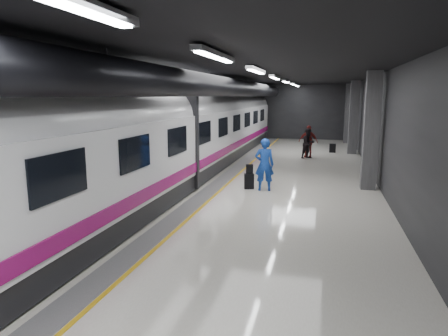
# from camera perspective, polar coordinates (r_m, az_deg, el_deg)

# --- Properties ---
(ground) EXTENTS (40.00, 40.00, 0.00)m
(ground) POSITION_cam_1_polar(r_m,az_deg,el_deg) (14.83, 2.75, -3.69)
(ground) COLOR silver
(ground) RESTS_ON ground
(platform_hall) EXTENTS (10.02, 40.02, 4.51)m
(platform_hall) POSITION_cam_1_polar(r_m,az_deg,el_deg) (15.39, 2.52, 10.12)
(platform_hall) COLOR black
(platform_hall) RESTS_ON ground
(train) EXTENTS (3.05, 38.00, 4.05)m
(train) POSITION_cam_1_polar(r_m,az_deg,el_deg) (15.43, -9.12, 4.54)
(train) COLOR black
(train) RESTS_ON ground
(traveler_main) EXTENTS (0.81, 0.61, 2.01)m
(traveler_main) POSITION_cam_1_polar(r_m,az_deg,el_deg) (15.22, 5.79, 0.49)
(traveler_main) COLOR blue
(traveler_main) RESTS_ON ground
(suitcase_main) EXTENTS (0.42, 0.33, 0.60)m
(suitcase_main) POSITION_cam_1_polar(r_m,az_deg,el_deg) (15.56, 3.60, -1.90)
(suitcase_main) COLOR black
(suitcase_main) RESTS_ON ground
(shoulder_bag) EXTENTS (0.30, 0.21, 0.36)m
(shoulder_bag) POSITION_cam_1_polar(r_m,az_deg,el_deg) (15.49, 3.67, -0.14)
(shoulder_bag) COLOR black
(shoulder_bag) RESTS_ON suitcase_main
(traveler_far_a) EXTENTS (1.07, 1.06, 1.75)m
(traveler_far_a) POSITION_cam_1_polar(r_m,az_deg,el_deg) (23.56, 11.96, 3.46)
(traveler_far_a) COLOR black
(traveler_far_a) RESTS_ON ground
(traveler_far_b) EXTENTS (1.14, 0.56, 1.87)m
(traveler_far_b) POSITION_cam_1_polar(r_m,az_deg,el_deg) (24.02, 11.93, 3.74)
(traveler_far_b) COLOR maroon
(traveler_far_b) RESTS_ON ground
(suitcase_far) EXTENTS (0.40, 0.28, 0.56)m
(suitcase_far) POSITION_cam_1_polar(r_m,az_deg,el_deg) (26.49, 15.23, 2.76)
(suitcase_far) COLOR black
(suitcase_far) RESTS_ON ground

